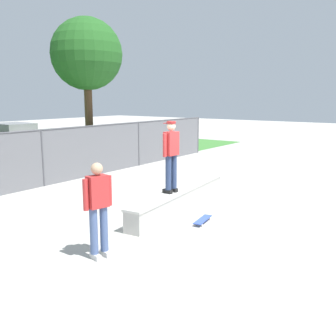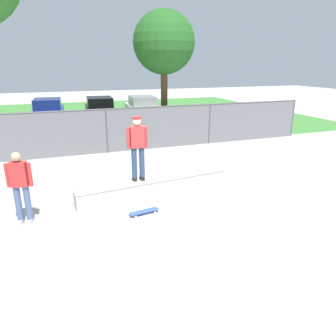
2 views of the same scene
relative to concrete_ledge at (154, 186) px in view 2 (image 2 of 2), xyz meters
name	(u,v)px [view 2 (image 2 of 2)]	position (x,y,z in m)	size (l,w,h in m)	color
ground_plane	(143,206)	(-0.51, -0.58, -0.28)	(80.00, 80.00, 0.00)	#ADAAA3
grass_strip	(85,117)	(-0.51, 15.57, -0.27)	(31.95, 20.00, 0.02)	#3D7A33
concrete_ledge	(154,186)	(0.00, 0.00, 0.00)	(4.71, 1.01, 0.56)	#B7B5AD
skateboarder	(138,146)	(-0.49, -0.04, 1.31)	(0.60, 0.32, 1.84)	black
skateboard	(144,211)	(-0.63, -1.09, -0.21)	(0.82, 0.33, 0.09)	#334CB2
chainlink_fence	(107,129)	(-0.51, 5.27, 0.77)	(20.02, 0.07, 1.95)	#4C4C51
tree_near_right	(164,44)	(2.47, 6.19, 4.35)	(2.83, 2.83, 6.10)	#513823
car_blue	(49,112)	(-2.91, 13.36, 0.56)	(2.22, 4.30, 1.66)	#233D9E
car_black	(100,110)	(0.34, 13.20, 0.56)	(2.22, 4.30, 1.66)	black
car_white	(142,108)	(3.18, 12.91, 0.56)	(2.22, 4.30, 1.66)	silver
bystander	(20,185)	(-3.53, -0.55, 0.72)	(0.59, 0.34, 1.82)	beige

